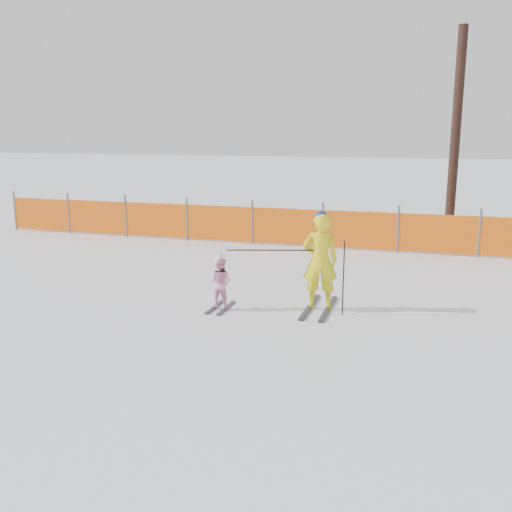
{
  "coord_description": "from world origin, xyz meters",
  "views": [
    {
      "loc": [
        2.83,
        -8.85,
        3.16
      ],
      "look_at": [
        0.0,
        0.5,
        1.0
      ],
      "focal_mm": 40.0,
      "sensor_mm": 36.0,
      "label": 1
    }
  ],
  "objects": [
    {
      "name": "ground",
      "position": [
        0.0,
        0.0,
        0.0
      ],
      "size": [
        120.0,
        120.0,
        0.0
      ],
      "primitive_type": "plane",
      "color": "white",
      "rests_on": "ground"
    },
    {
      "name": "adult",
      "position": [
        1.07,
        0.92,
        0.89
      ],
      "size": [
        0.7,
        1.53,
        1.79
      ],
      "color": "black",
      "rests_on": "ground"
    },
    {
      "name": "child",
      "position": [
        -0.65,
        0.43,
        0.5
      ],
      "size": [
        0.47,
        0.84,
        1.09
      ],
      "color": "black",
      "rests_on": "ground"
    },
    {
      "name": "ski_poles",
      "position": [
        0.81,
        0.69,
        0.89
      ],
      "size": [
        2.06,
        0.44,
        1.31
      ],
      "color": "black",
      "rests_on": "ground"
    },
    {
      "name": "safety_fence",
      "position": [
        -2.03,
        6.33,
        0.56
      ],
      "size": [
        15.88,
        0.06,
        1.25
      ],
      "color": "#595960",
      "rests_on": "ground"
    },
    {
      "name": "tree_trunks",
      "position": [
        4.57,
        9.89,
        2.93
      ],
      "size": [
        2.95,
        2.68,
        6.03
      ],
      "color": "black",
      "rests_on": "ground"
    }
  ]
}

